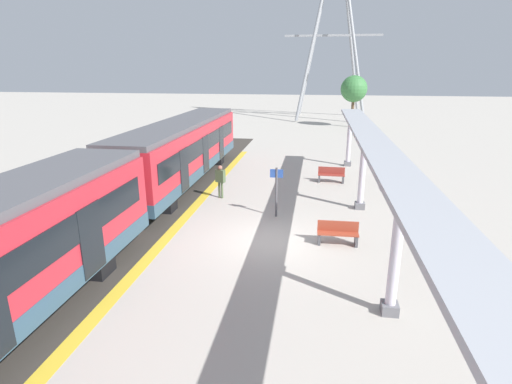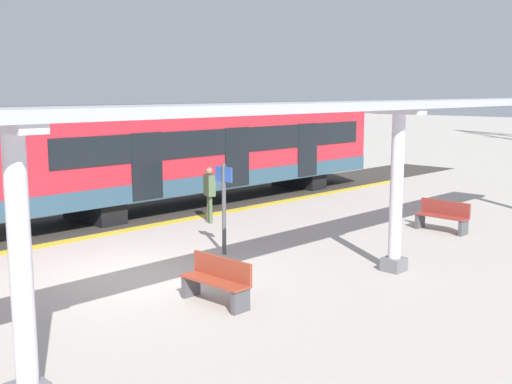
{
  "view_description": "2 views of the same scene",
  "coord_description": "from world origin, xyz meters",
  "px_view_note": "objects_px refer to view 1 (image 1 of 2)",
  "views": [
    {
      "loc": [
        1.6,
        -13.84,
        6.24
      ],
      "look_at": [
        -0.42,
        -0.55,
        2.08
      ],
      "focal_mm": 28.12,
      "sensor_mm": 36.0,
      "label": 1
    },
    {
      "loc": [
        10.94,
        -7.5,
        3.9
      ],
      "look_at": [
        1.09,
        2.61,
        1.65
      ],
      "focal_mm": 44.47,
      "sensor_mm": 36.0,
      "label": 2
    }
  ],
  "objects_px": {
    "train_far_carriage": "(183,151)",
    "platform_info_sign": "(276,187)",
    "canopy_pillar_second": "(396,252)",
    "canopy_pillar_fourth": "(349,139)",
    "bench_mid_platform": "(338,233)",
    "bench_near_end": "(331,175)",
    "passenger_waiting_near_edge": "(220,178)",
    "canopy_pillar_third": "(362,171)"
  },
  "relations": [
    {
      "from": "train_far_carriage",
      "to": "bench_mid_platform",
      "type": "xyz_separation_m",
      "value": [
        8.29,
        -7.27,
        -1.39
      ]
    },
    {
      "from": "canopy_pillar_fourth",
      "to": "bench_mid_platform",
      "type": "bearing_deg",
      "value": -95.3
    },
    {
      "from": "canopy_pillar_second",
      "to": "passenger_waiting_near_edge",
      "type": "bearing_deg",
      "value": 126.8
    },
    {
      "from": "train_far_carriage",
      "to": "canopy_pillar_second",
      "type": "height_order",
      "value": "canopy_pillar_second"
    },
    {
      "from": "bench_near_end",
      "to": "passenger_waiting_near_edge",
      "type": "relative_size",
      "value": 0.9
    },
    {
      "from": "train_far_carriage",
      "to": "platform_info_sign",
      "type": "bearing_deg",
      "value": -39.5
    },
    {
      "from": "train_far_carriage",
      "to": "bench_mid_platform",
      "type": "distance_m",
      "value": 11.11
    },
    {
      "from": "canopy_pillar_third",
      "to": "bench_near_end",
      "type": "distance_m",
      "value": 4.76
    },
    {
      "from": "bench_mid_platform",
      "to": "passenger_waiting_near_edge",
      "type": "height_order",
      "value": "passenger_waiting_near_edge"
    },
    {
      "from": "canopy_pillar_third",
      "to": "passenger_waiting_near_edge",
      "type": "relative_size",
      "value": 2.12
    },
    {
      "from": "canopy_pillar_second",
      "to": "platform_info_sign",
      "type": "relative_size",
      "value": 1.61
    },
    {
      "from": "passenger_waiting_near_edge",
      "to": "canopy_pillar_second",
      "type": "bearing_deg",
      "value": -53.2
    },
    {
      "from": "bench_mid_platform",
      "to": "bench_near_end",
      "type": "bearing_deg",
      "value": 90.04
    },
    {
      "from": "canopy_pillar_second",
      "to": "canopy_pillar_third",
      "type": "bearing_deg",
      "value": 90.0
    },
    {
      "from": "canopy_pillar_third",
      "to": "bench_near_end",
      "type": "bearing_deg",
      "value": 105.16
    },
    {
      "from": "train_far_carriage",
      "to": "bench_near_end",
      "type": "bearing_deg",
      "value": 8.75
    },
    {
      "from": "canopy_pillar_fourth",
      "to": "bench_mid_platform",
      "type": "height_order",
      "value": "canopy_pillar_fourth"
    },
    {
      "from": "canopy_pillar_second",
      "to": "passenger_waiting_near_edge",
      "type": "distance_m",
      "value": 11.3
    },
    {
      "from": "canopy_pillar_second",
      "to": "passenger_waiting_near_edge",
      "type": "height_order",
      "value": "canopy_pillar_second"
    },
    {
      "from": "platform_info_sign",
      "to": "passenger_waiting_near_edge",
      "type": "distance_m",
      "value": 3.75
    },
    {
      "from": "bench_mid_platform",
      "to": "platform_info_sign",
      "type": "distance_m",
      "value": 3.7
    },
    {
      "from": "canopy_pillar_second",
      "to": "platform_info_sign",
      "type": "height_order",
      "value": "canopy_pillar_second"
    },
    {
      "from": "canopy_pillar_fourth",
      "to": "platform_info_sign",
      "type": "xyz_separation_m",
      "value": [
        -3.74,
        -10.27,
        -0.47
      ]
    },
    {
      "from": "bench_mid_platform",
      "to": "train_far_carriage",
      "type": "bearing_deg",
      "value": 138.75
    },
    {
      "from": "canopy_pillar_fourth",
      "to": "bench_mid_platform",
      "type": "distance_m",
      "value": 12.94
    },
    {
      "from": "passenger_waiting_near_edge",
      "to": "canopy_pillar_third",
      "type": "bearing_deg",
      "value": -5.15
    },
    {
      "from": "train_far_carriage",
      "to": "bench_near_end",
      "type": "xyz_separation_m",
      "value": [
        8.28,
        1.28,
        -1.39
      ]
    },
    {
      "from": "canopy_pillar_fourth",
      "to": "platform_info_sign",
      "type": "relative_size",
      "value": 1.61
    },
    {
      "from": "canopy_pillar_second",
      "to": "bench_near_end",
      "type": "xyz_separation_m",
      "value": [
        -1.19,
        12.82,
        -1.35
      ]
    },
    {
      "from": "passenger_waiting_near_edge",
      "to": "platform_info_sign",
      "type": "bearing_deg",
      "value": -36.22
    },
    {
      "from": "bench_near_end",
      "to": "passenger_waiting_near_edge",
      "type": "height_order",
      "value": "passenger_waiting_near_edge"
    },
    {
      "from": "bench_near_end",
      "to": "canopy_pillar_second",
      "type": "bearing_deg",
      "value": -84.68
    },
    {
      "from": "canopy_pillar_second",
      "to": "canopy_pillar_fourth",
      "type": "xyz_separation_m",
      "value": [
        0.0,
        17.09,
        0.0
      ]
    },
    {
      "from": "bench_near_end",
      "to": "canopy_pillar_fourth",
      "type": "bearing_deg",
      "value": 74.35
    },
    {
      "from": "platform_info_sign",
      "to": "bench_mid_platform",
      "type": "bearing_deg",
      "value": -44.86
    },
    {
      "from": "canopy_pillar_fourth",
      "to": "bench_near_end",
      "type": "height_order",
      "value": "canopy_pillar_fourth"
    },
    {
      "from": "canopy_pillar_fourth",
      "to": "platform_info_sign",
      "type": "distance_m",
      "value": 10.94
    },
    {
      "from": "train_far_carriage",
      "to": "passenger_waiting_near_edge",
      "type": "distance_m",
      "value": 3.8
    },
    {
      "from": "canopy_pillar_fourth",
      "to": "platform_info_sign",
      "type": "bearing_deg",
      "value": -109.99
    },
    {
      "from": "train_far_carriage",
      "to": "canopy_pillar_fourth",
      "type": "relative_size",
      "value": 4.22
    },
    {
      "from": "train_far_carriage",
      "to": "platform_info_sign",
      "type": "relative_size",
      "value": 6.79
    },
    {
      "from": "canopy_pillar_fourth",
      "to": "passenger_waiting_near_edge",
      "type": "height_order",
      "value": "canopy_pillar_fourth"
    }
  ]
}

